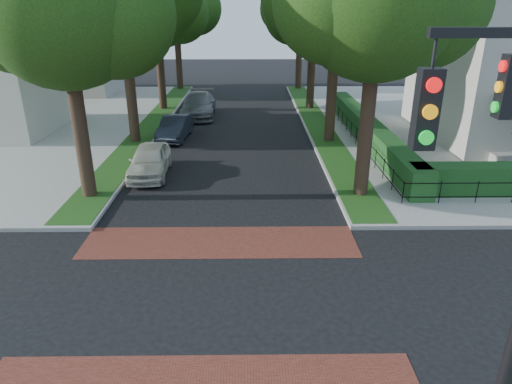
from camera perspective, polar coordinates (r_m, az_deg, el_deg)
ground at (r=12.52m, az=-5.43°, el=-13.24°), size 120.00×120.00×0.00m
crosswalk_far at (r=15.23m, az=-4.52°, el=-6.24°), size 9.00×2.20×0.01m
grass_strip_ne at (r=30.42m, az=7.65°, el=8.53°), size 1.60×29.80×0.02m
grass_strip_nw at (r=30.79m, az=-12.88°, el=8.33°), size 1.60×29.80×0.02m
tree_right_far at (r=34.69m, az=7.37°, el=21.46°), size 7.25×6.23×9.74m
tree_right_back at (r=43.64m, az=5.72°, el=22.11°), size 7.50×6.45×10.20m
tree_left_near at (r=18.54m, az=-22.52°, el=20.73°), size 7.50×6.45×10.20m
tree_left_far at (r=34.98m, az=-12.17°, el=21.53°), size 7.00×6.02×9.86m
tree_left_back at (r=43.87m, az=-9.86°, el=22.10°), size 7.75×6.66×10.44m
hedge_main_road at (r=26.83m, az=13.83°, el=7.54°), size 1.00×18.00×1.20m
fence_main_road at (r=26.68m, az=12.12°, el=7.28°), size 0.06×18.00×0.90m
house_left_far at (r=45.33m, az=-23.25°, el=17.72°), size 10.00×9.00×10.14m
parked_car_front at (r=21.47m, az=-13.16°, el=3.88°), size 1.86×4.23×1.42m
parked_car_middle at (r=27.33m, az=-10.10°, el=7.92°), size 1.75×4.14×1.33m
parked_car_rear at (r=32.98m, az=-7.19°, el=10.75°), size 2.42×5.61×1.61m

